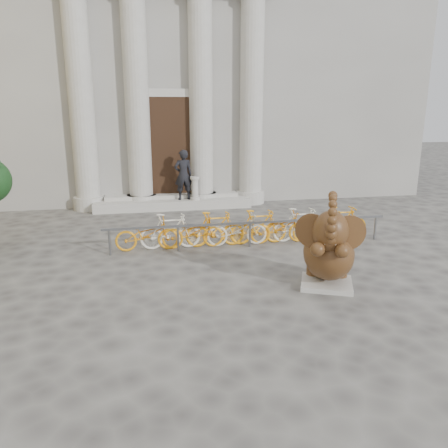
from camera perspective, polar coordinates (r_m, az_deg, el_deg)
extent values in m
plane|color=#474442|center=(8.35, -1.45, -11.77)|extent=(80.00, 80.00, 0.00)
cube|color=gray|center=(22.53, -8.31, 20.34)|extent=(22.00, 10.00, 12.00)
cube|color=black|center=(17.40, -7.00, 9.89)|extent=(2.40, 0.16, 4.00)
cylinder|color=#A8A59E|center=(17.29, -18.16, 14.90)|extent=(0.90, 0.90, 8.00)
cylinder|color=#A8A59E|center=(17.18, -11.30, 15.34)|extent=(0.90, 0.90, 8.00)
cylinder|color=#A8A59E|center=(17.35, -3.05, 15.58)|extent=(0.90, 0.90, 8.00)
cylinder|color=#A8A59E|center=(17.74, 3.61, 15.55)|extent=(0.90, 0.90, 8.00)
cube|color=#A8A59E|center=(17.19, -6.66, 2.69)|extent=(6.00, 1.20, 0.36)
cube|color=#A8A59E|center=(9.85, 13.24, -7.57)|extent=(1.37, 1.31, 0.11)
ellipsoid|color=black|center=(9.94, 13.35, -5.05)|extent=(1.17, 1.15, 0.69)
ellipsoid|color=black|center=(9.64, 13.47, -3.79)|extent=(1.46, 1.59, 1.12)
cylinder|color=black|center=(10.13, 11.63, -5.68)|extent=(0.42, 0.42, 0.28)
cylinder|color=black|center=(10.15, 14.93, -5.84)|extent=(0.42, 0.42, 0.28)
cylinder|color=black|center=(9.16, 12.11, -3.27)|extent=(0.49, 0.69, 0.43)
cylinder|color=black|center=(9.17, 15.08, -3.42)|extent=(0.49, 0.69, 0.43)
ellipsoid|color=black|center=(9.09, 13.74, -0.94)|extent=(0.94, 0.92, 0.86)
cylinder|color=black|center=(9.23, 11.43, -0.86)|extent=(0.59, 0.52, 0.73)
cylinder|color=black|center=(9.25, 15.97, -1.10)|extent=(0.73, 0.12, 0.73)
cone|color=beige|center=(8.93, 12.87, -2.32)|extent=(0.11, 0.25, 0.12)
cone|color=beige|center=(8.94, 14.53, -2.41)|extent=(0.21, 0.24, 0.12)
cube|color=slate|center=(12.08, 3.43, 0.18)|extent=(8.00, 0.06, 0.06)
cylinder|color=slate|center=(11.85, -14.72, -2.34)|extent=(0.06, 0.06, 0.70)
cylinder|color=slate|center=(11.85, -6.02, -1.92)|extent=(0.06, 0.06, 0.70)
cylinder|color=slate|center=(12.17, 3.40, -1.42)|extent=(0.06, 0.06, 0.70)
cylinder|color=slate|center=(12.80, 12.11, -0.92)|extent=(0.06, 0.06, 0.70)
cylinder|color=slate|center=(13.60, 19.12, -0.50)|extent=(0.06, 0.06, 0.70)
imported|color=orange|center=(12.01, -10.02, -1.09)|extent=(1.70, 0.50, 1.00)
imported|color=silver|center=(12.04, -7.05, -0.95)|extent=(1.66, 0.47, 1.00)
imported|color=orange|center=(12.09, -4.09, -0.80)|extent=(1.70, 0.50, 1.00)
imported|color=orange|center=(12.18, -1.16, -0.65)|extent=(1.66, 0.47, 1.00)
imported|color=silver|center=(12.29, 1.71, -0.51)|extent=(1.70, 0.50, 1.00)
imported|color=orange|center=(12.44, 4.53, -0.36)|extent=(1.66, 0.47, 1.00)
imported|color=orange|center=(12.62, 7.27, -0.22)|extent=(1.70, 0.50, 1.00)
imported|color=silver|center=(12.83, 9.93, -0.08)|extent=(1.66, 0.47, 1.00)
imported|color=orange|center=(13.06, 12.50, 0.05)|extent=(1.70, 0.50, 1.00)
imported|color=orange|center=(13.32, 14.97, 0.18)|extent=(1.66, 0.47, 1.00)
imported|color=black|center=(16.84, -5.33, 6.41)|extent=(0.74, 0.53, 1.91)
cylinder|color=#A8A59E|center=(16.93, -3.80, 3.38)|extent=(0.36, 0.36, 0.11)
cylinder|color=#A8A59E|center=(16.86, -3.82, 4.56)|extent=(0.25, 0.25, 0.82)
cylinder|color=#A8A59E|center=(16.79, -3.84, 6.02)|extent=(0.36, 0.36, 0.09)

